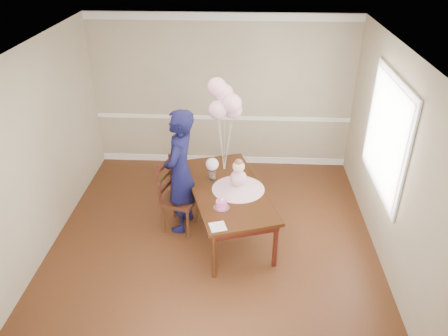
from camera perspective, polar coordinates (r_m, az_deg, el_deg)
floor at (r=6.15m, az=-1.49°, el=-10.44°), size 4.50×5.00×0.00m
ceiling at (r=4.87m, az=-1.91°, el=14.65°), size 4.50×5.00×0.02m
wall_back at (r=7.66m, az=-0.22°, el=9.72°), size 4.50×0.02×2.70m
wall_front at (r=3.43m, az=-5.09°, el=-20.05°), size 4.50×0.02×2.70m
wall_left at (r=5.99m, az=-23.69°, el=1.11°), size 0.02×5.00×2.70m
wall_right at (r=5.68m, az=21.60°, el=0.02°), size 0.02×5.00×2.70m
chair_rail_trim at (r=7.82m, az=-0.22°, el=6.59°), size 4.50×0.02×0.07m
crown_molding at (r=7.31m, az=-0.24°, el=19.17°), size 4.50×0.02×0.12m
baseboard_trim at (r=8.18m, az=-0.21°, el=1.17°), size 4.50×0.02×0.12m
window_frame at (r=6.01m, az=20.45°, el=4.04°), size 0.02×1.66×1.56m
window_blinds at (r=6.00m, az=20.28°, el=4.04°), size 0.01×1.50×1.40m
dining_table_top at (r=6.07m, az=0.42°, el=-2.87°), size 1.49×2.12×0.05m
table_apron at (r=6.11m, az=0.42°, el=-3.44°), size 1.37×2.00×0.10m
table_leg_fl at (r=5.52m, az=-1.32°, el=-11.39°), size 0.08×0.08×0.67m
table_leg_fr at (r=5.71m, az=6.70°, el=-9.99°), size 0.08×0.08×0.67m
table_leg_bl at (r=6.92m, az=-4.70°, el=-2.02°), size 0.08×0.08×0.67m
table_leg_br at (r=7.08m, az=1.73°, el=-1.17°), size 0.08×0.08×0.67m
baby_skirt at (r=6.03m, az=1.87°, el=-2.35°), size 0.92×0.92×0.10m
baby_torso at (r=5.96m, az=1.89°, el=-1.33°), size 0.23×0.23×0.23m
baby_head at (r=5.87m, az=1.92°, el=0.20°), size 0.16×0.16×0.16m
baby_hair at (r=5.84m, az=1.93°, el=0.69°), size 0.12×0.12×0.12m
cake_platter at (r=5.67m, az=-0.33°, el=-5.17°), size 0.26×0.26×0.01m
birthday_cake at (r=5.64m, az=-0.34°, el=-4.74°), size 0.18×0.18×0.10m
cake_flower_a at (r=5.60m, az=-0.34°, el=-4.21°), size 0.03×0.03×0.03m
cake_flower_b at (r=5.62m, az=-0.10°, el=-4.07°), size 0.03×0.03×0.03m
rose_vase_near at (r=6.23m, az=-1.54°, el=-0.89°), size 0.12×0.12×0.15m
roses_near at (r=6.14m, az=-1.56°, el=0.50°), size 0.18×0.18×0.18m
napkin at (r=5.34m, az=-0.83°, el=-7.67°), size 0.24×0.24×0.01m
balloon_weight at (r=6.51m, az=0.05°, el=-0.09°), size 0.05×0.05×0.02m
balloon_a at (r=6.07m, az=-0.83°, el=7.61°), size 0.27×0.27×0.27m
balloon_b at (r=6.04m, az=1.06°, el=8.46°), size 0.27×0.27×0.27m
balloon_c at (r=6.12m, az=-0.00°, el=9.70°), size 0.27×0.27×0.27m
balloon_d at (r=6.08m, az=-0.94°, el=10.53°), size 0.27×0.27×0.27m
balloon_e at (r=6.22m, az=1.17°, el=7.66°), size 0.27×0.27×0.27m
balloon_ribbon_a at (r=6.31m, az=-0.37°, el=3.04°), size 0.09×0.03×0.80m
balloon_ribbon_b at (r=6.29m, az=0.53°, el=3.43°), size 0.11×0.02×0.90m
balloon_ribbon_c at (r=6.32m, az=0.02°, el=4.06°), size 0.01×0.09×1.00m
balloon_ribbon_d at (r=6.30m, az=-0.42°, el=4.44°), size 0.11×0.07×1.09m
balloon_ribbon_e at (r=6.38m, az=0.59°, el=3.11°), size 0.11×0.11×0.75m
dining_chair_seat at (r=6.29m, az=-5.78°, el=-4.15°), size 0.58×0.58×0.05m
chair_leg_fl at (r=6.36m, az=-7.95°, el=-6.61°), size 0.05×0.05×0.46m
chair_leg_fr at (r=6.22m, az=-4.75°, el=-7.31°), size 0.05×0.05×0.46m
chair_leg_bl at (r=6.64m, az=-6.53°, el=-4.78°), size 0.05×0.05×0.46m
chair_leg_br at (r=6.51m, az=-3.45°, el=-5.40°), size 0.05×0.05×0.46m
chair_back_post_l at (r=6.06m, az=-8.49°, el=-2.31°), size 0.05×0.05×0.59m
chair_back_post_r at (r=6.35m, az=-6.99°, el=-0.59°), size 0.05×0.05×0.59m
chair_slat_low at (r=6.27m, az=-7.64°, el=-2.43°), size 0.15×0.42×0.05m
chair_slat_mid at (r=6.18m, az=-7.75°, el=-1.09°), size 0.15×0.42×0.05m
chair_slat_top at (r=6.10m, az=-7.85°, el=0.28°), size 0.15×0.42×0.05m
woman at (r=6.08m, az=-5.75°, el=-0.51°), size 0.57×0.74×1.84m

